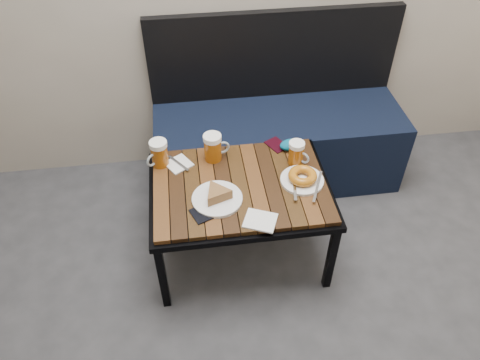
{
  "coord_description": "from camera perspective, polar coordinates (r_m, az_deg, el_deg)",
  "views": [
    {
      "loc": [
        -0.45,
        -0.36,
        1.96
      ],
      "look_at": [
        -0.23,
        1.19,
        0.5
      ],
      "focal_mm": 35.0,
      "sensor_mm": 36.0,
      "label": 1
    }
  ],
  "objects": [
    {
      "name": "cafe_table",
      "position": [
        2.19,
        -0.0,
        -1.38
      ],
      "size": [
        0.84,
        0.62,
        0.47
      ],
      "color": "black",
      "rests_on": "ground"
    },
    {
      "name": "beer_mug_left",
      "position": [
        2.26,
        -9.85,
        3.22
      ],
      "size": [
        0.12,
        0.12,
        0.14
      ],
      "rotation": [
        0.0,
        0.0,
        3.88
      ],
      "color": "#974A0C",
      "rests_on": "cafe_table"
    },
    {
      "name": "napkin_left",
      "position": [
        2.28,
        -7.5,
        1.95
      ],
      "size": [
        0.15,
        0.15,
        0.01
      ],
      "rotation": [
        0.0,
        0.0,
        0.55
      ],
      "color": "white",
      "rests_on": "cafe_table"
    },
    {
      "name": "beer_mug_centre",
      "position": [
        2.26,
        -3.28,
        4.02
      ],
      "size": [
        0.13,
        0.1,
        0.14
      ],
      "rotation": [
        0.0,
        0.0,
        0.16
      ],
      "color": "#974A0C",
      "rests_on": "cafe_table"
    },
    {
      "name": "napkin_right",
      "position": [
        2.0,
        2.48,
        -4.97
      ],
      "size": [
        0.17,
        0.16,
        0.01
      ],
      "rotation": [
        0.0,
        0.0,
        -0.41
      ],
      "color": "white",
      "rests_on": "cafe_table"
    },
    {
      "name": "bench",
      "position": [
        2.76,
        4.55,
        5.12
      ],
      "size": [
        1.4,
        0.5,
        0.95
      ],
      "color": "black",
      "rests_on": "ground"
    },
    {
      "name": "passport_navy",
      "position": [
        2.04,
        -4.01,
        -3.87
      ],
      "size": [
        0.16,
        0.14,
        0.01
      ],
      "primitive_type": "cube",
      "rotation": [
        0.0,
        0.0,
        -1.18
      ],
      "color": "black",
      "rests_on": "cafe_table"
    },
    {
      "name": "beer_mug_right",
      "position": [
        2.25,
        6.9,
        3.3
      ],
      "size": [
        0.11,
        0.1,
        0.12
      ],
      "rotation": [
        0.0,
        0.0,
        -0.76
      ],
      "color": "#974A0C",
      "rests_on": "cafe_table"
    },
    {
      "name": "plate_pie",
      "position": [
        2.07,
        -2.82,
        -1.97
      ],
      "size": [
        0.23,
        0.23,
        0.06
      ],
      "color": "white",
      "rests_on": "cafe_table"
    },
    {
      "name": "passport_burgundy",
      "position": [
        2.38,
        4.49,
        4.29
      ],
      "size": [
        0.12,
        0.14,
        0.01
      ],
      "primitive_type": "cube",
      "rotation": [
        0.0,
        0.0,
        0.49
      ],
      "color": "black",
      "rests_on": "cafe_table"
    },
    {
      "name": "knit_pouch",
      "position": [
        2.36,
        6.18,
        4.3
      ],
      "size": [
        0.12,
        0.09,
        0.05
      ],
      "primitive_type": "ellipsoid",
      "rotation": [
        0.0,
        0.0,
        0.18
      ],
      "color": "#055589",
      "rests_on": "cafe_table"
    },
    {
      "name": "plate_bagel",
      "position": [
        2.18,
        7.61,
        0.27
      ],
      "size": [
        0.21,
        0.26,
        0.06
      ],
      "color": "white",
      "rests_on": "cafe_table"
    }
  ]
}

